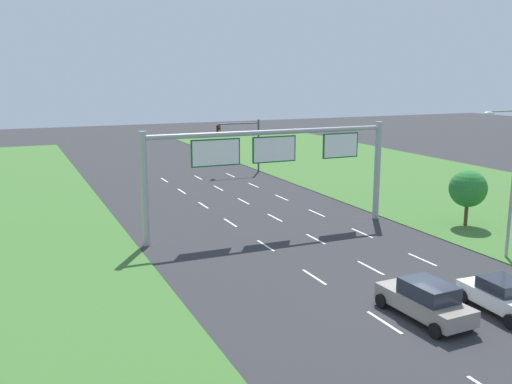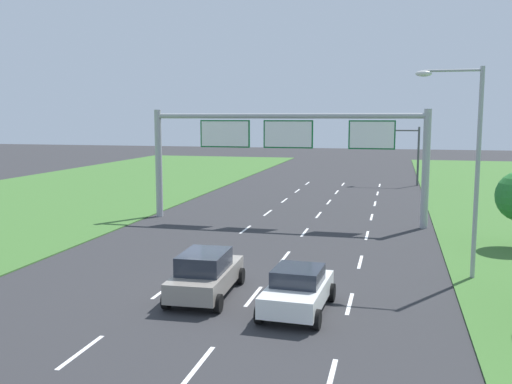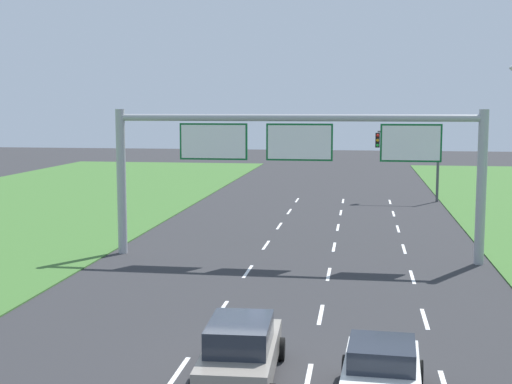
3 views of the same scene
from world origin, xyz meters
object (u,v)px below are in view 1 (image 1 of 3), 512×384
car_near_red (503,296)px  street_lamp (509,171)px  sign_gantry (273,157)px  car_lead_silver (425,300)px  traffic_light_mast (242,137)px  roadside_tree_mid (468,189)px

car_near_red → street_lamp: bearing=46.3°
street_lamp → sign_gantry: bearing=131.4°
sign_gantry → street_lamp: street_lamp is taller
car_lead_silver → street_lamp: (9.43, 4.72, 4.23)m
sign_gantry → car_near_red: bearing=-77.8°
traffic_light_mast → street_lamp: (2.65, -32.32, 1.21)m
street_lamp → roadside_tree_mid: 7.53m
sign_gantry → street_lamp: size_ratio=2.03×
sign_gantry → traffic_light_mast: sign_gantry is taller
car_near_red → street_lamp: (5.87, 5.57, 4.31)m
car_near_red → roadside_tree_mid: size_ratio=1.04×
car_near_red → traffic_light_mast: 38.16m
car_lead_silver → sign_gantry: size_ratio=0.26×
car_near_red → car_lead_silver: car_lead_silver is taller
roadside_tree_mid → car_lead_silver: bearing=-139.2°
sign_gantry → roadside_tree_mid: 13.63m
car_lead_silver → street_lamp: bearing=24.3°
car_near_red → sign_gantry: 17.09m
sign_gantry → street_lamp: 14.17m
traffic_light_mast → street_lamp: 32.46m
traffic_light_mast → street_lamp: bearing=-85.3°
street_lamp → car_lead_silver: bearing=-153.4°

